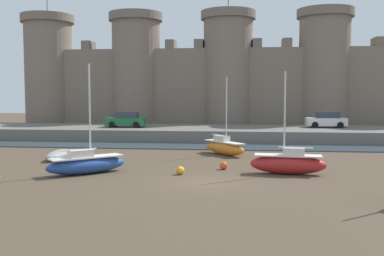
{
  "coord_description": "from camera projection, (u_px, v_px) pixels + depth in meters",
  "views": [
    {
      "loc": [
        2.04,
        -23.84,
        4.77
      ],
      "look_at": [
        -1.36,
        5.41,
        2.5
      ],
      "focal_mm": 42.0,
      "sensor_mm": 36.0,
      "label": 1
    }
  ],
  "objects": [
    {
      "name": "ground_plane",
      "position": [
        205.0,
        182.0,
        24.22
      ],
      "size": [
        160.0,
        160.0,
        0.0
      ],
      "primitive_type": "plane",
      "color": "#4C3D2D"
    },
    {
      "name": "water_channel",
      "position": [
        221.0,
        147.0,
        39.84
      ],
      "size": [
        80.0,
        4.5,
        0.1
      ],
      "primitive_type": "cube",
      "color": "#3D4C56",
      "rests_on": "ground"
    },
    {
      "name": "quay_road",
      "position": [
        224.0,
        133.0,
        46.98
      ],
      "size": [
        58.39,
        10.0,
        1.22
      ],
      "primitive_type": "cube",
      "color": "#666059",
      "rests_on": "ground"
    },
    {
      "name": "castle",
      "position": [
        228.0,
        77.0,
        55.57
      ],
      "size": [
        53.11,
        6.72,
        17.81
      ],
      "color": "#7A6B5B",
      "rests_on": "ground"
    },
    {
      "name": "sailboat_near_channel_right",
      "position": [
        86.0,
        164.0,
        26.65
      ],
      "size": [
        4.54,
        4.24,
        6.52
      ],
      "color": "#234793",
      "rests_on": "ground"
    },
    {
      "name": "sailboat_foreground_centre",
      "position": [
        288.0,
        163.0,
        26.51
      ],
      "size": [
        4.54,
        1.66,
        6.06
      ],
      "color": "red",
      "rests_on": "ground"
    },
    {
      "name": "sailboat_foreground_left",
      "position": [
        224.0,
        147.0,
        34.94
      ],
      "size": [
        3.78,
        4.25,
        6.05
      ],
      "color": "orange",
      "rests_on": "ground"
    },
    {
      "name": "rowboat_foreground_right",
      "position": [
        59.0,
        154.0,
        32.57
      ],
      "size": [
        1.47,
        3.86,
        0.67
      ],
      "color": "gray",
      "rests_on": "ground"
    },
    {
      "name": "mooring_buoy_mid_mud",
      "position": [
        224.0,
        166.0,
        28.22
      ],
      "size": [
        0.49,
        0.49,
        0.49
      ],
      "primitive_type": "sphere",
      "color": "#E04C1E",
      "rests_on": "ground"
    },
    {
      "name": "mooring_buoy_near_shore",
      "position": [
        180.0,
        170.0,
        26.42
      ],
      "size": [
        0.5,
        0.5,
        0.5
      ],
      "primitive_type": "sphere",
      "color": "orange",
      "rests_on": "ground"
    },
    {
      "name": "mooring_buoy_near_channel",
      "position": [
        282.0,
        156.0,
        32.51
      ],
      "size": [
        0.45,
        0.45,
        0.45
      ],
      "primitive_type": "sphere",
      "color": "#E04C1E",
      "rests_on": "ground"
    },
    {
      "name": "car_quay_east",
      "position": [
        327.0,
        120.0,
        46.91
      ],
      "size": [
        4.14,
        1.95,
        1.62
      ],
      "color": "silver",
      "rests_on": "quay_road"
    },
    {
      "name": "car_quay_centre_west",
      "position": [
        126.0,
        120.0,
        47.28
      ],
      "size": [
        4.14,
        1.95,
        1.62
      ],
      "color": "#1E6638",
      "rests_on": "quay_road"
    }
  ]
}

